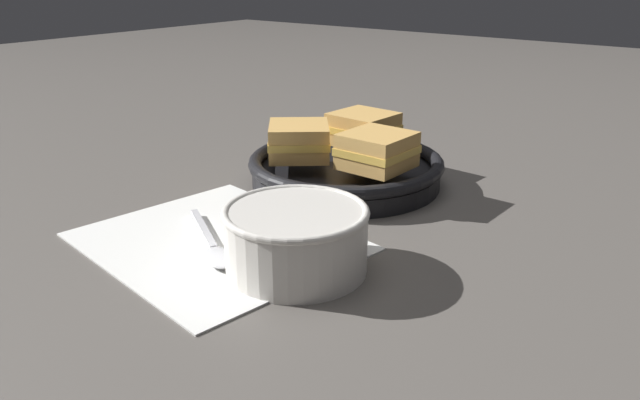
# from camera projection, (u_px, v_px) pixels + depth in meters

# --- Properties ---
(ground_plane) EXTENTS (4.00, 4.00, 0.00)m
(ground_plane) POSITION_uv_depth(u_px,v_px,m) (300.00, 233.00, 0.72)
(ground_plane) COLOR #56514C
(napkin) EXTENTS (0.32, 0.28, 0.00)m
(napkin) POSITION_uv_depth(u_px,v_px,m) (217.00, 241.00, 0.69)
(napkin) COLOR white
(napkin) RESTS_ON ground_plane
(soup_bowl) EXTENTS (0.15, 0.15, 0.07)m
(soup_bowl) POSITION_uv_depth(u_px,v_px,m) (296.00, 235.00, 0.62)
(soup_bowl) COLOR silver
(soup_bowl) RESTS_ON ground_plane
(spoon) EXTENTS (0.15, 0.10, 0.01)m
(spoon) POSITION_uv_depth(u_px,v_px,m) (214.00, 249.00, 0.66)
(spoon) COLOR silver
(spoon) RESTS_ON napkin
(skillet) EXTENTS (0.27, 0.27, 0.04)m
(skillet) POSITION_uv_depth(u_px,v_px,m) (346.00, 170.00, 0.87)
(skillet) COLOR black
(skillet) RESTS_ON ground_plane
(sandwich_near_left) EXTENTS (0.12, 0.12, 0.05)m
(sandwich_near_left) POSITION_uv_depth(u_px,v_px,m) (299.00, 141.00, 0.85)
(sandwich_near_left) COLOR tan
(sandwich_near_left) RESTS_ON skillet
(sandwich_near_right) EXTENTS (0.08, 0.09, 0.05)m
(sandwich_near_right) POSITION_uv_depth(u_px,v_px,m) (377.00, 150.00, 0.80)
(sandwich_near_right) COLOR tan
(sandwich_near_right) RESTS_ON skillet
(sandwich_far_left) EXTENTS (0.09, 0.09, 0.05)m
(sandwich_far_left) POSITION_uv_depth(u_px,v_px,m) (363.00, 129.00, 0.91)
(sandwich_far_left) COLOR tan
(sandwich_far_left) RESTS_ON skillet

